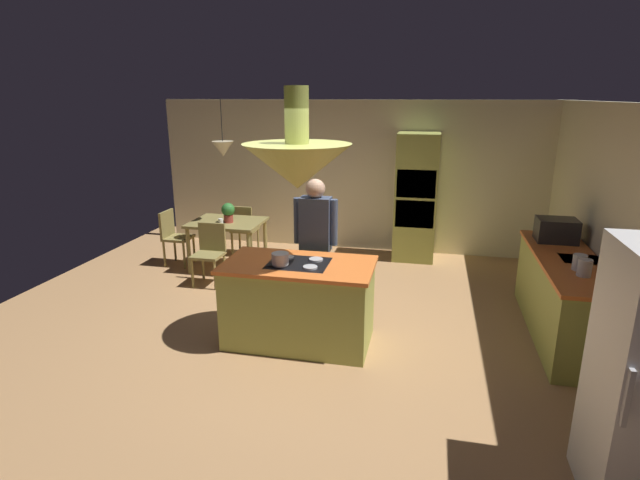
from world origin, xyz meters
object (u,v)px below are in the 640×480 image
canister_flour (585,268)px  canister_sugar (580,262)px  oven_tower (416,198)px  chair_by_back_wall (243,227)px  chair_facing_island (210,249)px  chair_at_corner (173,234)px  cooking_pot_on_cooktop (280,259)px  dining_table (227,228)px  person_at_island (316,239)px  potted_plant_on_table (228,212)px  cup_on_table (221,222)px  microwave_on_counter (556,230)px  kitchen_island (299,302)px

canister_flour → canister_sugar: canister_flour is taller
oven_tower → chair_by_back_wall: (-2.80, -0.49, -0.52)m
chair_facing_island → chair_at_corner: (-0.92, 0.65, 0.00)m
chair_at_corner → cooking_pot_on_cooktop: bearing=-132.2°
dining_table → person_at_island: 2.23m
oven_tower → chair_at_corner: bearing=-162.9°
potted_plant_on_table → cup_on_table: size_ratio=3.33×
canister_sugar → cooking_pot_on_cooktop: bearing=-169.7°
oven_tower → canister_flour: size_ratio=12.01×
dining_table → chair_by_back_wall: 0.67m
potted_plant_on_table → chair_by_back_wall: bearing=94.4°
chair_at_corner → dining_table: bearing=-90.0°
dining_table → chair_facing_island: chair_facing_island is taller
chair_at_corner → canister_sugar: canister_sugar is taller
oven_tower → canister_sugar: bearing=-58.4°
chair_at_corner → chair_facing_island: bearing=-125.3°
chair_facing_island → microwave_on_counter: (4.54, 0.03, 0.55)m
microwave_on_counter → canister_flour: bearing=-90.0°
microwave_on_counter → cooking_pot_on_cooktop: size_ratio=2.56×
dining_table → potted_plant_on_table: (0.05, -0.06, 0.27)m
chair_by_back_wall → cooking_pot_on_cooktop: (1.54, -2.88, 0.49)m
microwave_on_counter → oven_tower: bearing=134.6°
cup_on_table → canister_flour: size_ratio=0.53×
chair_by_back_wall → microwave_on_counter: 4.75m
canister_sugar → microwave_on_counter: size_ratio=0.35×
oven_tower → canister_flour: (1.74, -3.01, -0.03)m
person_at_island → canister_flour: person_at_island is taller
potted_plant_on_table → cooking_pot_on_cooktop: size_ratio=1.67×
chair_facing_island → cooking_pot_on_cooktop: cooking_pot_on_cooktop is taller
cup_on_table → cooking_pot_on_cooktop: (1.54, -2.01, 0.18)m
chair_facing_island → canister_sugar: bearing=-12.8°
oven_tower → canister_flour: bearing=-60.0°
potted_plant_on_table → cooking_pot_on_cooktop: bearing=-55.6°
person_at_island → cup_on_table: 2.09m
kitchen_island → microwave_on_counter: (2.84, 1.48, 0.59)m
oven_tower → canister_sugar: (1.74, -2.83, -0.04)m
kitchen_island → chair_at_corner: 3.36m
chair_facing_island → chair_by_back_wall: bearing=90.0°
kitchen_island → dining_table: 2.71m
person_at_island → canister_flour: bearing=-9.7°
chair_at_corner → cup_on_table: 0.99m
chair_facing_island → cup_on_table: 0.53m
chair_facing_island → cup_on_table: bearing=90.6°
canister_flour → chair_at_corner: bearing=161.1°
kitchen_island → person_at_island: bearing=88.4°
oven_tower → microwave_on_counter: bearing=-45.4°
oven_tower → canister_sugar: 3.32m
dining_table → chair_by_back_wall: bearing=90.0°
chair_facing_island → oven_tower: bearing=32.7°
cup_on_table → canister_sugar: (4.54, -1.47, 0.19)m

